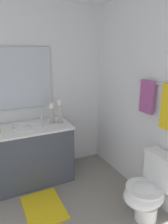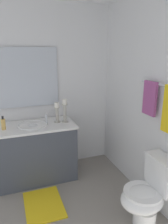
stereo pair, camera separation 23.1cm
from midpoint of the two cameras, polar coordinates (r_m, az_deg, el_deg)
name	(u,v)px [view 1 (the left image)]	position (r m, az deg, el deg)	size (l,w,h in m)	color
wall_back	(150,101)	(2.57, 14.84, 2.91)	(2.41, 0.04, 2.45)	white
wall_left	(14,93)	(3.15, -20.30, 4.81)	(0.04, 2.71, 2.45)	white
vanity_cabinet	(30,155)	(3.11, -16.44, -10.96)	(0.58, 1.14, 0.81)	#474C56
sink_basin	(28,130)	(2.97, -16.97, -4.63)	(0.40, 0.40, 0.24)	white
mirror	(20,78)	(3.09, -18.84, 8.50)	(0.02, 0.86, 0.83)	silver
candle_holder_tall	(60,111)	(2.98, -8.72, 0.33)	(0.09, 0.09, 0.33)	#B7B2A5
candle_holder_short	(52,113)	(2.99, -10.81, -0.24)	(0.09, 0.09, 0.29)	#B7B2A5
toilet	(149,190)	(2.47, 14.39, -19.62)	(0.39, 0.54, 0.75)	white
towel_bar	(162,84)	(2.33, 17.56, 7.10)	(0.02, 0.02, 0.74)	silver
towel_near_vanity	(147,97)	(2.48, 14.02, 3.92)	(0.21, 0.03, 0.38)	#A54C8C
bath_mat	(44,207)	(2.81, -13.31, -23.74)	(0.60, 0.44, 0.02)	yellow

